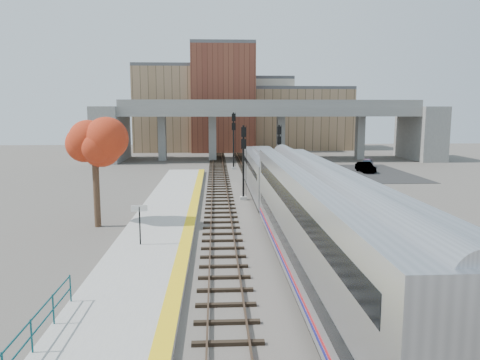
{
  "coord_description": "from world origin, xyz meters",
  "views": [
    {
      "loc": [
        -3.59,
        -30.12,
        7.92
      ],
      "look_at": [
        -1.66,
        6.13,
        2.5
      ],
      "focal_mm": 35.0,
      "sensor_mm": 36.0,
      "label": 1
    }
  ],
  "objects_px": {
    "car_a": "(346,174)",
    "signal_mast_far": "(234,140)",
    "tree": "(94,146)",
    "car_b": "(365,167)",
    "signal_mast_mid": "(279,158)",
    "signal_mast_near": "(243,164)",
    "locomotive": "(265,173)",
    "car_c": "(367,164)",
    "coach": "(321,229)"
  },
  "relations": [
    {
      "from": "locomotive",
      "to": "coach",
      "type": "distance_m",
      "value": 22.61
    },
    {
      "from": "car_b",
      "to": "signal_mast_far",
      "type": "bearing_deg",
      "value": 161.51
    },
    {
      "from": "locomotive",
      "to": "car_a",
      "type": "relative_size",
      "value": 5.56
    },
    {
      "from": "car_a",
      "to": "car_b",
      "type": "relative_size",
      "value": 0.86
    },
    {
      "from": "car_a",
      "to": "car_b",
      "type": "distance_m",
      "value": 7.14
    },
    {
      "from": "signal_mast_far",
      "to": "car_a",
      "type": "height_order",
      "value": "signal_mast_far"
    },
    {
      "from": "tree",
      "to": "signal_mast_mid",
      "type": "bearing_deg",
      "value": 47.72
    },
    {
      "from": "signal_mast_near",
      "to": "signal_mast_mid",
      "type": "distance_m",
      "value": 8.12
    },
    {
      "from": "signal_mast_far",
      "to": "car_a",
      "type": "xyz_separation_m",
      "value": [
        12.58,
        -10.16,
        -3.28
      ]
    },
    {
      "from": "signal_mast_near",
      "to": "signal_mast_mid",
      "type": "bearing_deg",
      "value": 59.66
    },
    {
      "from": "tree",
      "to": "car_c",
      "type": "height_order",
      "value": "tree"
    },
    {
      "from": "coach",
      "to": "car_b",
      "type": "bearing_deg",
      "value": 69.34
    },
    {
      "from": "tree",
      "to": "car_b",
      "type": "xyz_separation_m",
      "value": [
        27.35,
        26.76,
        -4.84
      ]
    },
    {
      "from": "locomotive",
      "to": "car_c",
      "type": "bearing_deg",
      "value": 51.7
    },
    {
      "from": "car_a",
      "to": "car_b",
      "type": "bearing_deg",
      "value": 36.81
    },
    {
      "from": "car_a",
      "to": "car_b",
      "type": "xyz_separation_m",
      "value": [
        4.19,
        5.78,
        0.07
      ]
    },
    {
      "from": "tree",
      "to": "car_b",
      "type": "height_order",
      "value": "tree"
    },
    {
      "from": "coach",
      "to": "signal_mast_mid",
      "type": "distance_m",
      "value": 28.36
    },
    {
      "from": "car_a",
      "to": "signal_mast_far",
      "type": "bearing_deg",
      "value": 123.84
    },
    {
      "from": "tree",
      "to": "car_b",
      "type": "bearing_deg",
      "value": 44.37
    },
    {
      "from": "signal_mast_far",
      "to": "car_c",
      "type": "xyz_separation_m",
      "value": [
        18.39,
        -0.06,
        -3.28
      ]
    },
    {
      "from": "coach",
      "to": "car_c",
      "type": "relative_size",
      "value": 6.25
    },
    {
      "from": "locomotive",
      "to": "signal_mast_mid",
      "type": "relative_size",
      "value": 2.96
    },
    {
      "from": "car_b",
      "to": "car_c",
      "type": "xyz_separation_m",
      "value": [
        1.61,
        4.32,
        -0.07
      ]
    },
    {
      "from": "signal_mast_near",
      "to": "signal_mast_far",
      "type": "height_order",
      "value": "signal_mast_far"
    },
    {
      "from": "signal_mast_far",
      "to": "car_b",
      "type": "distance_m",
      "value": 17.63
    },
    {
      "from": "locomotive",
      "to": "car_b",
      "type": "relative_size",
      "value": 4.8
    },
    {
      "from": "tree",
      "to": "car_c",
      "type": "bearing_deg",
      "value": 47.02
    },
    {
      "from": "signal_mast_near",
      "to": "car_b",
      "type": "distance_m",
      "value": 24.46
    },
    {
      "from": "signal_mast_mid",
      "to": "car_b",
      "type": "bearing_deg",
      "value": 39.96
    },
    {
      "from": "signal_mast_far",
      "to": "locomotive",
      "type": "bearing_deg",
      "value": -84.2
    },
    {
      "from": "coach",
      "to": "tree",
      "type": "bearing_deg",
      "value": 136.23
    },
    {
      "from": "signal_mast_near",
      "to": "signal_mast_far",
      "type": "relative_size",
      "value": 0.87
    },
    {
      "from": "coach",
      "to": "car_c",
      "type": "height_order",
      "value": "coach"
    },
    {
      "from": "signal_mast_mid",
      "to": "car_b",
      "type": "relative_size",
      "value": 1.62
    },
    {
      "from": "signal_mast_mid",
      "to": "signal_mast_far",
      "type": "height_order",
      "value": "signal_mast_far"
    },
    {
      "from": "coach",
      "to": "signal_mast_far",
      "type": "distance_m",
      "value": 43.36
    },
    {
      "from": "car_c",
      "to": "tree",
      "type": "bearing_deg",
      "value": -112.03
    },
    {
      "from": "locomotive",
      "to": "signal_mast_mid",
      "type": "bearing_deg",
      "value": 70.62
    },
    {
      "from": "signal_mast_mid",
      "to": "signal_mast_far",
      "type": "xyz_separation_m",
      "value": [
        -4.1,
        15.0,
        0.83
      ]
    },
    {
      "from": "locomotive",
      "to": "car_c",
      "type": "distance_m",
      "value": 26.33
    },
    {
      "from": "signal_mast_near",
      "to": "car_b",
      "type": "bearing_deg",
      "value": 46.42
    },
    {
      "from": "locomotive",
      "to": "signal_mast_mid",
      "type": "xyz_separation_m",
      "value": [
        2.0,
        5.69,
        0.79
      ]
    },
    {
      "from": "coach",
      "to": "signal_mast_near",
      "type": "bearing_deg",
      "value": 95.63
    },
    {
      "from": "locomotive",
      "to": "tree",
      "type": "relative_size",
      "value": 2.56
    },
    {
      "from": "car_a",
      "to": "coach",
      "type": "bearing_deg",
      "value": -124.77
    },
    {
      "from": "coach",
      "to": "signal_mast_near",
      "type": "distance_m",
      "value": 21.39
    },
    {
      "from": "signal_mast_mid",
      "to": "car_c",
      "type": "height_order",
      "value": "signal_mast_mid"
    },
    {
      "from": "coach",
      "to": "car_c",
      "type": "bearing_deg",
      "value": 69.36
    },
    {
      "from": "locomotive",
      "to": "car_b",
      "type": "xyz_separation_m",
      "value": [
        14.67,
        16.3,
        -1.58
      ]
    }
  ]
}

